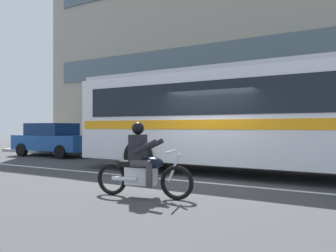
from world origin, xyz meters
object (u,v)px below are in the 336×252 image
Objects in this scene: parked_sedan_curbside at (54,139)px; fire_hydrant at (159,147)px; motorcycle_with_rider at (143,166)px; transit_bus at (274,113)px.

fire_hydrant is at bearing 15.96° from parked_sedan_curbside.
motorcycle_with_rider reaches higher than fire_hydrant.
motorcycle_with_rider is 0.50× the size of parked_sedan_curbside.
transit_bus reaches higher than parked_sedan_curbside.
transit_bus is 6.27m from fire_hydrant.
transit_bus reaches higher than fire_hydrant.
motorcycle_with_rider is 2.84× the size of fire_hydrant.
fire_hydrant is (5.18, 1.48, -0.33)m from parked_sedan_curbside.
parked_sedan_curbside is 5.40m from fire_hydrant.
fire_hydrant is (-5.40, 2.87, -1.37)m from transit_bus.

